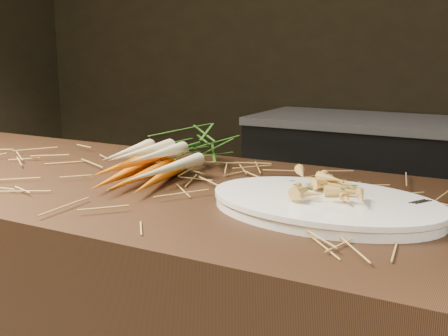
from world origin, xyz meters
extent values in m
cube|color=black|center=(0.00, 2.50, 1.40)|extent=(5.00, 0.04, 2.80)
cube|color=black|center=(0.30, 2.18, 0.40)|extent=(1.80, 0.60, 0.80)
cube|color=#99999E|center=(0.30, 2.18, 0.82)|extent=(1.82, 0.62, 0.04)
cone|color=#C95C0E|center=(-0.07, 0.27, 0.92)|extent=(0.09, 0.28, 0.04)
cone|color=#C95C0E|center=(-0.03, 0.27, 0.92)|extent=(0.07, 0.28, 0.04)
cone|color=#C95C0E|center=(0.02, 0.28, 0.92)|extent=(0.10, 0.28, 0.04)
cone|color=#C95C0E|center=(-0.05, 0.26, 0.95)|extent=(0.06, 0.28, 0.04)
cone|color=beige|center=(-0.06, 0.28, 0.97)|extent=(0.10, 0.26, 0.04)
cone|color=beige|center=(-0.02, 0.27, 0.97)|extent=(0.06, 0.26, 0.04)
cone|color=beige|center=(0.01, 0.29, 0.97)|extent=(0.07, 0.26, 0.05)
cone|color=beige|center=(0.05, 0.26, 0.94)|extent=(0.04, 0.26, 0.03)
ellipsoid|color=#276B1B|center=(-0.06, 0.51, 0.95)|extent=(0.20, 0.26, 0.09)
cube|color=silver|center=(0.55, 0.23, 0.92)|extent=(0.09, 0.15, 0.00)
camera|label=1|loc=(0.72, -0.69, 1.20)|focal=45.00mm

